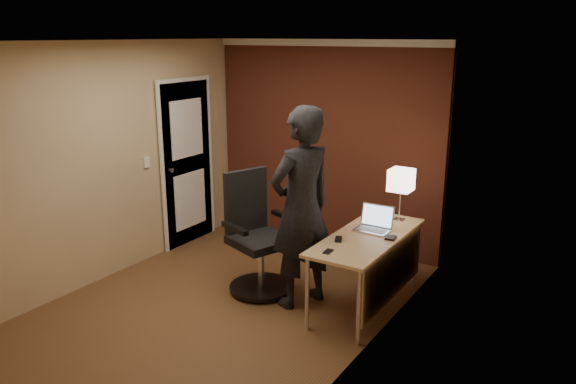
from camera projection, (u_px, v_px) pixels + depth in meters
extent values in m
plane|color=brown|center=(229.00, 301.00, 5.56)|extent=(4.00, 4.00, 0.00)
plane|color=white|center=(220.00, 41.00, 4.88)|extent=(4.00, 4.00, 0.00)
plane|color=tan|center=(327.00, 145.00, 6.85)|extent=(3.00, 0.00, 3.00)
plane|color=tan|center=(31.00, 246.00, 3.59)|extent=(3.00, 0.00, 3.00)
plane|color=tan|center=(114.00, 161.00, 5.99)|extent=(0.00, 4.00, 4.00)
plane|color=tan|center=(374.00, 205.00, 4.45)|extent=(0.00, 4.00, 4.00)
cube|color=brown|center=(325.00, 145.00, 6.83)|extent=(2.98, 0.06, 2.50)
cube|color=silver|center=(327.00, 43.00, 6.49)|extent=(3.00, 0.08, 0.08)
cube|color=silver|center=(11.00, 51.00, 3.29)|extent=(3.00, 0.08, 0.08)
cube|color=silver|center=(107.00, 44.00, 5.64)|extent=(0.08, 4.00, 0.08)
cube|color=silver|center=(376.00, 47.00, 4.15)|extent=(0.08, 4.00, 0.08)
cube|color=silver|center=(187.00, 164.00, 6.94)|extent=(0.05, 0.82, 2.02)
cube|color=silver|center=(188.00, 165.00, 6.93)|extent=(0.02, 0.92, 2.12)
cylinder|color=silver|center=(171.00, 170.00, 6.65)|extent=(0.05, 0.05, 0.05)
cube|color=silver|center=(147.00, 162.00, 6.37)|extent=(0.02, 0.08, 0.12)
cube|color=tan|center=(367.00, 237.00, 5.28)|extent=(0.60, 1.50, 0.03)
cube|color=tan|center=(394.00, 271.00, 5.21)|extent=(0.02, 1.38, 0.54)
cylinder|color=silver|center=(307.00, 294.00, 4.94)|extent=(0.04, 0.04, 0.70)
cylinder|color=silver|center=(371.00, 245.00, 6.07)|extent=(0.04, 0.04, 0.70)
cylinder|color=silver|center=(359.00, 308.00, 4.69)|extent=(0.04, 0.04, 0.70)
cylinder|color=silver|center=(416.00, 255.00, 5.81)|extent=(0.04, 0.04, 0.70)
cube|color=silver|center=(399.00, 220.00, 5.70)|extent=(0.11, 0.11, 0.01)
cylinder|color=silver|center=(400.00, 205.00, 5.66)|extent=(0.01, 0.01, 0.30)
cube|color=white|center=(401.00, 180.00, 5.59)|extent=(0.22, 0.22, 0.22)
cube|color=silver|center=(372.00, 230.00, 5.39)|extent=(0.33, 0.23, 0.01)
cube|color=silver|center=(378.00, 215.00, 5.45)|extent=(0.33, 0.06, 0.22)
cube|color=#B2CCF2|center=(377.00, 216.00, 5.45)|extent=(0.30, 0.05, 0.19)
cube|color=gray|center=(372.00, 230.00, 5.38)|extent=(0.28, 0.13, 0.00)
cube|color=black|center=(339.00, 239.00, 5.13)|extent=(0.09, 0.11, 0.03)
cube|color=black|center=(328.00, 251.00, 4.87)|extent=(0.07, 0.12, 0.01)
cube|color=black|center=(391.00, 238.00, 5.18)|extent=(0.10, 0.12, 0.02)
cylinder|color=black|center=(261.00, 287.00, 5.78)|extent=(0.66, 0.66, 0.04)
cylinder|color=silver|center=(261.00, 265.00, 5.71)|extent=(0.07, 0.07, 0.49)
cube|color=black|center=(261.00, 241.00, 5.64)|extent=(0.69, 0.69, 0.08)
cube|color=black|center=(246.00, 200.00, 5.74)|extent=(0.22, 0.48, 0.65)
cube|color=black|center=(285.00, 216.00, 5.77)|extent=(0.39, 0.19, 0.05)
cube|color=black|center=(235.00, 228.00, 5.41)|extent=(0.39, 0.19, 0.05)
imported|color=black|center=(301.00, 208.00, 5.29)|extent=(0.68, 0.83, 1.95)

